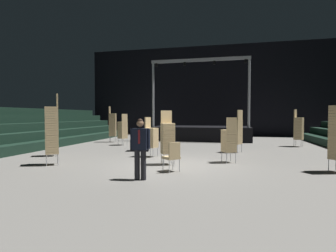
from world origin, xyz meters
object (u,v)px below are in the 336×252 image
man_with_tie (140,145)px  chair_stack_mid_right (299,128)px  chair_stack_front_left (113,124)px  chair_stack_rear_centre (229,140)px  chair_stack_mid_left (52,130)px  chair_stack_rear_left (151,137)px  stage_riser (201,132)px  chair_stack_front_right (123,129)px  loose_chair_near_man (172,155)px  chair_stack_mid_centre (236,131)px  chair_stack_rear_right (168,138)px  equipment_road_case (140,145)px  chair_stack_aisle_right (52,133)px

man_with_tie → chair_stack_mid_right: 11.47m
man_with_tie → chair_stack_front_left: size_ratio=0.71×
man_with_tie → chair_stack_rear_centre: size_ratio=0.99×
chair_stack_mid_left → chair_stack_rear_left: chair_stack_mid_left is taller
chair_stack_rear_centre → stage_riser: bearing=72.2°
chair_stack_rear_left → chair_stack_front_right: bearing=-127.4°
chair_stack_front_left → loose_chair_near_man: bearing=20.0°
chair_stack_mid_centre → chair_stack_front_left: bearing=100.3°
stage_riser → chair_stack_rear_right: 10.29m
equipment_road_case → loose_chair_near_man: 5.26m
chair_stack_aisle_right → equipment_road_case: size_ratio=2.28×
man_with_tie → chair_stack_front_right: (-3.90, 8.10, -0.02)m
chair_stack_mid_centre → chair_stack_mid_left: bearing=160.0°
stage_riser → equipment_road_case: size_ratio=7.74×
chair_stack_aisle_right → equipment_road_case: bearing=-81.0°
chair_stack_front_right → chair_stack_rear_right: size_ratio=0.96×
chair_stack_mid_left → loose_chair_near_man: (4.46, -0.17, -0.75)m
chair_stack_rear_left → chair_stack_rear_centre: bearing=94.1°
chair_stack_front_right → man_with_tie: bearing=-125.8°
chair_stack_mid_right → loose_chair_near_man: bearing=-6.5°
man_with_tie → chair_stack_rear_centre: bearing=-128.3°
chair_stack_rear_right → chair_stack_mid_left: bearing=-13.9°
chair_stack_rear_right → equipment_road_case: size_ratio=2.18×
chair_stack_front_left → chair_stack_rear_left: chair_stack_front_left is taller
chair_stack_front_right → equipment_road_case: 3.06m
chair_stack_front_right → chair_stack_rear_right: chair_stack_rear_right is taller
chair_stack_rear_left → chair_stack_rear_centre: same height
chair_stack_front_right → chair_stack_mid_right: (10.12, 1.53, 0.13)m
chair_stack_mid_left → loose_chair_near_man: bearing=-129.0°
man_with_tie → chair_stack_mid_centre: (2.70, 6.35, 0.07)m
chair_stack_front_left → equipment_road_case: bearing=24.9°
chair_stack_front_right → chair_stack_rear_centre: bearing=-98.5°
chair_stack_mid_left → chair_stack_rear_left: (2.93, 2.64, -0.42)m
equipment_road_case → chair_stack_front_left: bearing=130.0°
chair_stack_front_left → chair_stack_rear_right: 9.09m
chair_stack_mid_right → chair_stack_rear_left: 9.04m
chair_stack_mid_left → chair_stack_rear_left: size_ratio=1.50×
man_with_tie → chair_stack_mid_centre: size_ratio=0.83×
chair_stack_mid_centre → chair_stack_rear_centre: chair_stack_mid_centre is taller
chair_stack_front_left → loose_chair_near_man: (5.93, -8.43, -0.66)m
chair_stack_mid_right → chair_stack_rear_centre: chair_stack_mid_right is taller
loose_chair_near_man → chair_stack_aisle_right: bearing=116.1°
chair_stack_mid_centre → chair_stack_rear_left: size_ratio=1.20×
chair_stack_mid_centre → chair_stack_rear_left: (-3.59, -2.29, -0.17)m
loose_chair_near_man → chair_stack_rear_left: bearing=73.8°
chair_stack_rear_centre → chair_stack_mid_right: bearing=28.4°
chair_stack_rear_left → loose_chair_near_man: chair_stack_rear_left is taller
chair_stack_mid_right → chair_stack_rear_right: 9.38m
chair_stack_front_left → chair_stack_mid_left: 8.39m
chair_stack_front_left → chair_stack_rear_centre: (7.65, -6.29, -0.34)m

